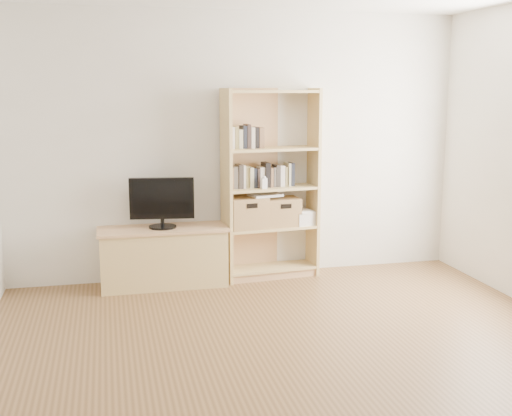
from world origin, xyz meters
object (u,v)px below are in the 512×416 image
object	(u,v)px
tv_stand	(163,258)
basket_left	(247,212)
bookshelf	(271,185)
basket_right	(281,212)
laptop	(265,195)
baby_monitor	(264,184)
television	(162,203)

from	to	relation	value
tv_stand	basket_left	world-z (taller)	basket_left
bookshelf	basket_right	distance (m)	0.30
basket_left	laptop	size ratio (longest dim) A/B	1.23
tv_stand	baby_monitor	distance (m)	1.20
basket_left	basket_right	size ratio (longest dim) A/B	1.10
television	laptop	distance (m)	1.01
tv_stand	laptop	size ratio (longest dim) A/B	3.92
tv_stand	baby_monitor	bearing A→B (deg)	-3.69
television	baby_monitor	bearing A→B (deg)	4.09
basket_left	bookshelf	bearing A→B (deg)	-0.66
tv_stand	television	size ratio (longest dim) A/B	1.96
basket_left	laptop	xyz separation A→B (m)	(0.19, 0.01, 0.16)
television	laptop	size ratio (longest dim) A/B	2.01
bookshelf	tv_stand	bearing A→B (deg)	177.33
bookshelf	baby_monitor	xyz separation A→B (m)	(-0.09, -0.11, 0.03)
basket_left	television	bearing A→B (deg)	174.31
bookshelf	television	distance (m)	1.08
television	basket_left	xyz separation A→B (m)	(0.82, 0.03, -0.13)
tv_stand	television	bearing A→B (deg)	0.00
baby_monitor	basket_right	size ratio (longest dim) A/B	0.30
basket_right	bookshelf	bearing A→B (deg)	179.34
basket_left	baby_monitor	bearing A→B (deg)	-36.01
television	basket_right	bearing A→B (deg)	10.47
tv_stand	laptop	world-z (taller)	laptop
bookshelf	basket_left	size ratio (longest dim) A/B	5.06
television	basket_left	distance (m)	0.83
laptop	baby_monitor	bearing A→B (deg)	-123.33
television	baby_monitor	size ratio (longest dim) A/B	5.95
bookshelf	television	bearing A→B (deg)	177.33
tv_stand	television	world-z (taller)	television
television	basket_left	world-z (taller)	television
television	tv_stand	bearing A→B (deg)	0.00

